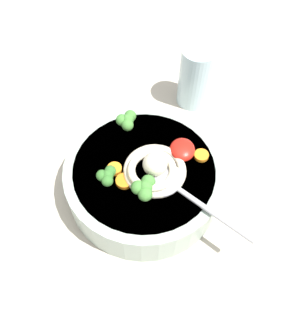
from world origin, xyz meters
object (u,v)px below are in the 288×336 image
Objects in this scene: drinking_glass at (196,77)px; noodle_pile at (154,169)px; soup_bowl at (144,179)px; soup_spoon at (174,186)px.

noodle_pile is at bearing -18.70° from drinking_glass.
drinking_glass reaches higher than noodle_pile.
soup_bowl is 1.63× the size of soup_spoon.
soup_spoon is (2.63, 3.03, -0.54)cm from noodle_pile.
drinking_glass is at bearing 117.69° from soup_spoon.
noodle_pile is 0.69× the size of soup_spoon.
drinking_glass is at bearing 161.30° from noodle_pile.
soup_spoon reaches higher than soup_bowl.
drinking_glass reaches higher than soup_spoon.
noodle_pile is (0.99, 1.58, 4.64)cm from soup_bowl.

